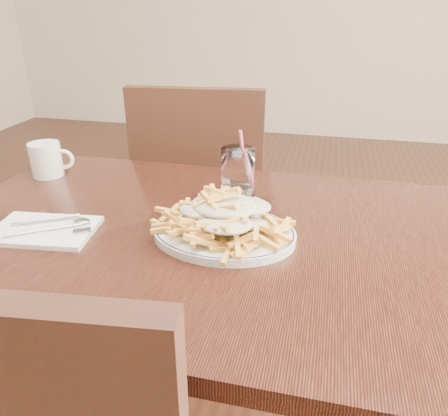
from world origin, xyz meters
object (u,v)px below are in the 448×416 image
(table, at_px, (194,260))
(water_glass, at_px, (238,178))
(fries_plate, at_px, (224,233))
(chair_far, at_px, (203,197))
(loaded_fries, at_px, (224,211))
(coffee_mug, at_px, (47,159))

(table, xyz_separation_m, water_glass, (0.06, 0.18, 0.14))
(fries_plate, bearing_deg, chair_far, 110.23)
(table, relative_size, loaded_fries, 3.90)
(fries_plate, bearing_deg, table, 166.05)
(fries_plate, relative_size, loaded_fries, 1.00)
(table, height_order, water_glass, water_glass)
(coffee_mug, bearing_deg, loaded_fries, -22.52)
(water_glass, relative_size, coffee_mug, 1.50)
(loaded_fries, xyz_separation_m, water_glass, (-0.01, 0.20, -0.00))
(table, relative_size, chair_far, 1.24)
(chair_far, distance_m, coffee_mug, 0.58)
(fries_plate, height_order, water_glass, water_glass)
(coffee_mug, bearing_deg, water_glass, -3.65)
(table, bearing_deg, loaded_fries, -13.95)
(table, bearing_deg, water_glass, 71.27)
(fries_plate, distance_m, water_glass, 0.21)
(coffee_mug, bearing_deg, chair_far, 49.13)
(table, distance_m, coffee_mug, 0.56)
(table, height_order, fries_plate, fries_plate)
(water_glass, xyz_separation_m, coffee_mug, (-0.56, 0.04, -0.01))
(chair_far, xyz_separation_m, fries_plate, (0.23, -0.64, 0.21))
(chair_far, distance_m, fries_plate, 0.71)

